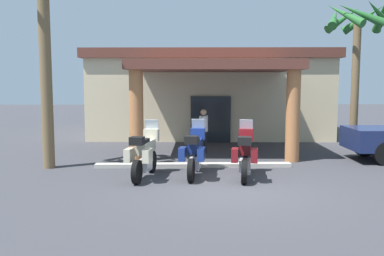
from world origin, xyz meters
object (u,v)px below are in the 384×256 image
Objects in this scene: motel_building at (209,92)px; palm_tree_near_portico at (357,33)px; motorcycle_cream at (144,154)px; motorcycle_blue at (195,153)px; palm_tree_roadside at (45,18)px; motorcycle_maroon at (245,154)px; pedestrian at (204,128)px.

palm_tree_near_portico reaches higher than motel_building.
palm_tree_near_portico reaches higher than motorcycle_cream.
motorcycle_blue is 6.24m from palm_tree_roadside.
palm_tree_roadside is (-4.59, 1.35, 4.00)m from motorcycle_blue.
motorcycle_blue is 1.00× the size of motorcycle_maroon.
motorcycle_cream is 5.32m from palm_tree_roadside.
palm_tree_near_portico is at bearing -137.27° from pedestrian.
motorcycle_blue is 4.00m from pedestrian.
palm_tree_near_portico is at bearing -36.22° from motorcycle_maroon.
motorcycle_cream is (-2.49, -10.09, -1.48)m from motel_building.
palm_tree_roadside is (-6.03, 1.58, 4.00)m from motorcycle_maroon.
palm_tree_roadside reaches higher than palm_tree_near_portico.
motorcycle_blue is (-1.05, -9.92, -1.48)m from motel_building.
motorcycle_maroon is at bearing -79.93° from motorcycle_cream.
motorcycle_cream and motorcycle_maroon have the same top height.
motorcycle_maroon is 0.33× the size of palm_tree_roadside.
palm_tree_near_portico is (6.55, 4.68, 3.96)m from motorcycle_blue.
motorcycle_blue is 0.37× the size of palm_tree_near_portico.
motel_building reaches higher than motorcycle_cream.
palm_tree_roadside reaches higher than pedestrian.
motel_building reaches higher than motorcycle_maroon.
palm_tree_near_portico is at bearing -47.66° from motorcycle_cream.
motel_building is 10.26m from motorcycle_maroon.
motorcycle_maroon is at bearing -14.66° from palm_tree_roadside.
motel_building is at bearing -59.65° from pedestrian.
palm_tree_roadside is (-3.15, 1.53, 4.00)m from motorcycle_cream.
motel_building is 7.14× the size of pedestrian.
palm_tree_near_portico is (6.09, 0.72, 3.68)m from pedestrian.
motorcycle_blue and motorcycle_maroon have the same top height.
motorcycle_maroon is 7.41m from palm_tree_roadside.
motel_building is 5.49× the size of motorcycle_blue.
motorcycle_maroon is 8.12m from palm_tree_near_portico.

